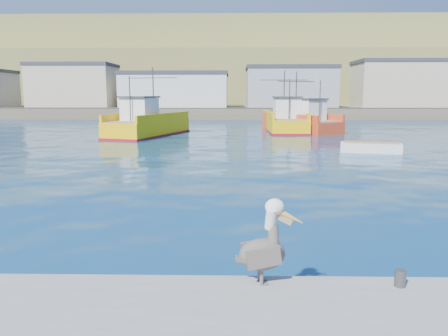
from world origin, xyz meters
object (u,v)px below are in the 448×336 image
trawler_yellow_a (147,125)px  skiff_mid (370,148)px  pelican (265,247)px  boat_orange (303,122)px  trawler_yellow_b (285,122)px

trawler_yellow_a → skiff_mid: 21.04m
trawler_yellow_a → pelican: 34.83m
trawler_yellow_a → boat_orange: 15.94m
skiff_mid → trawler_yellow_a: bearing=145.5°
trawler_yellow_b → skiff_mid: bearing=-77.7°
trawler_yellow_a → trawler_yellow_b: bearing=21.0°
trawler_yellow_a → pelican: bearing=-75.6°
trawler_yellow_b → pelican: bearing=-97.2°
boat_orange → trawler_yellow_a: bearing=-164.3°
trawler_yellow_a → pelican: size_ratio=7.60×
trawler_yellow_a → boat_orange: trawler_yellow_a is taller
boat_orange → skiff_mid: 16.36m
boat_orange → trawler_yellow_b: bearing=152.8°
boat_orange → skiff_mid: (1.99, -16.22, -0.80)m
skiff_mid → pelican: pelican is taller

